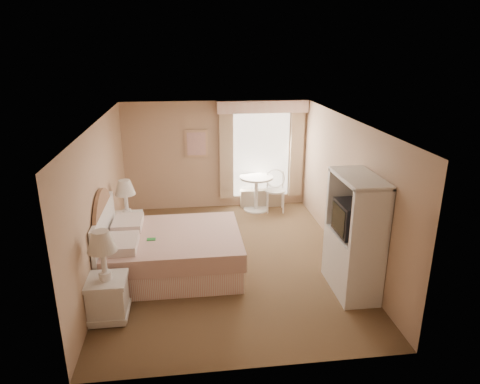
{
  "coord_description": "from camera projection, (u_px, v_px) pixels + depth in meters",
  "views": [
    {
      "loc": [
        -0.66,
        -6.85,
        3.66
      ],
      "look_at": [
        0.24,
        0.3,
        1.18
      ],
      "focal_mm": 32.0,
      "sensor_mm": 36.0,
      "label": 1
    }
  ],
  "objects": [
    {
      "name": "armoire",
      "position": [
        354.0,
        244.0,
        6.54
      ],
      "size": [
        0.56,
        1.13,
        1.87
      ],
      "color": "white",
      "rests_on": "room"
    },
    {
      "name": "bed",
      "position": [
        164.0,
        251.0,
        7.18
      ],
      "size": [
        2.32,
        1.83,
        1.62
      ],
      "color": "#DC998F",
      "rests_on": "room"
    },
    {
      "name": "framed_art",
      "position": [
        196.0,
        144.0,
        9.68
      ],
      "size": [
        0.52,
        0.04,
        0.62
      ],
      "color": "tan",
      "rests_on": "room"
    },
    {
      "name": "cafe_chair",
      "position": [
        275.0,
        187.0,
        9.89
      ],
      "size": [
        0.52,
        0.52,
        0.96
      ],
      "rotation": [
        0.0,
        0.0,
        -0.14
      ],
      "color": "white",
      "rests_on": "room"
    },
    {
      "name": "nightstand_far",
      "position": [
        128.0,
        221.0,
        8.14
      ],
      "size": [
        0.53,
        0.53,
        1.29
      ],
      "color": "white",
      "rests_on": "room"
    },
    {
      "name": "room",
      "position": [
        228.0,
        195.0,
        7.29
      ],
      "size": [
        4.21,
        5.51,
        2.51
      ],
      "color": "brown",
      "rests_on": "ground"
    },
    {
      "name": "nightstand_near",
      "position": [
        107.0,
        287.0,
        5.89
      ],
      "size": [
        0.55,
        0.55,
        1.32
      ],
      "color": "white",
      "rests_on": "room"
    },
    {
      "name": "round_table",
      "position": [
        256.0,
        188.0,
        9.87
      ],
      "size": [
        0.77,
        0.77,
        0.82
      ],
      "color": "white",
      "rests_on": "room"
    },
    {
      "name": "window",
      "position": [
        262.0,
        151.0,
        9.87
      ],
      "size": [
        2.05,
        0.22,
        2.51
      ],
      "color": "white",
      "rests_on": "room"
    }
  ]
}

